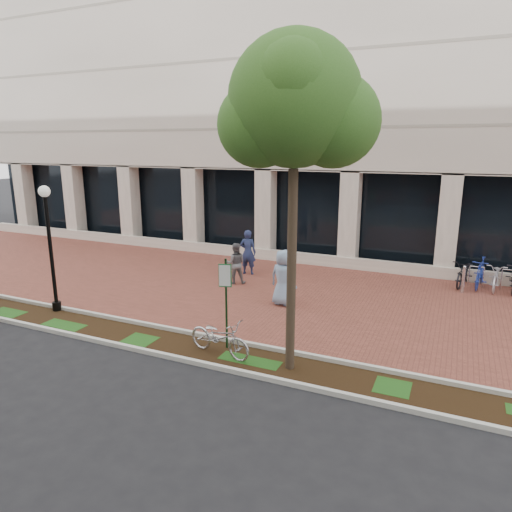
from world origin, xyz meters
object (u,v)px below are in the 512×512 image
at_px(locked_bicycle, 220,337).
at_px(lamppost, 50,242).
at_px(street_tree, 297,110).
at_px(bollard, 463,279).
at_px(pedestrian_mid, 235,263).
at_px(parking_sign, 226,292).
at_px(bike_rack_cluster, 497,275).
at_px(pedestrian_left, 248,252).
at_px(pedestrian_right, 283,278).

bearing_deg(locked_bicycle, lamppost, 94.94).
bearing_deg(locked_bicycle, street_tree, -76.21).
bearing_deg(street_tree, bollard, 64.91).
relative_size(locked_bicycle, pedestrian_mid, 1.17).
relative_size(parking_sign, locked_bicycle, 1.31).
xyz_separation_m(street_tree, bike_rack_cluster, (4.90, 9.02, -5.49)).
xyz_separation_m(parking_sign, pedestrian_mid, (-2.42, 5.35, -0.76)).
bearing_deg(parking_sign, lamppost, 161.73).
bearing_deg(lamppost, pedestrian_left, 59.08).
height_order(pedestrian_mid, bike_rack_cluster, pedestrian_mid).
relative_size(pedestrian_left, bollard, 1.82).
bearing_deg(pedestrian_mid, bike_rack_cluster, 174.30).
bearing_deg(street_tree, locked_bicycle, -177.17).
height_order(parking_sign, street_tree, street_tree).
bearing_deg(street_tree, bike_rack_cluster, 61.49).
height_order(parking_sign, bike_rack_cluster, parking_sign).
relative_size(locked_bicycle, bollard, 1.82).
xyz_separation_m(lamppost, pedestrian_right, (6.58, 3.56, -1.35)).
bearing_deg(pedestrian_right, bike_rack_cluster, -135.50).
xyz_separation_m(street_tree, bollard, (3.76, 8.03, -5.50)).
relative_size(lamppost, pedestrian_left, 2.16).
distance_m(parking_sign, bollard, 9.65).
xyz_separation_m(lamppost, pedestrian_left, (3.89, 6.50, -1.37)).
relative_size(pedestrian_mid, pedestrian_right, 0.84).
bearing_deg(bollard, parking_sign, -126.68).
xyz_separation_m(pedestrian_right, bollard, (5.57, 3.88, -0.43)).
bearing_deg(pedestrian_right, parking_sign, 96.21).
relative_size(parking_sign, lamppost, 0.61).
bearing_deg(pedestrian_right, pedestrian_mid, -22.52).
bearing_deg(bike_rack_cluster, locked_bicycle, -119.78).
height_order(parking_sign, pedestrian_mid, parking_sign).
bearing_deg(pedestrian_right, bollard, -136.61).
bearing_deg(pedestrian_left, pedestrian_right, 125.40).
relative_size(parking_sign, bollard, 2.38).
height_order(lamppost, bike_rack_cluster, lamppost).
bearing_deg(lamppost, bike_rack_cluster, 32.40).
distance_m(pedestrian_mid, pedestrian_right, 3.00).
height_order(pedestrian_right, bike_rack_cluster, pedestrian_right).
distance_m(locked_bicycle, pedestrian_right, 4.27).
distance_m(pedestrian_left, bollard, 8.32).
xyz_separation_m(street_tree, pedestrian_left, (-4.50, 7.08, -5.09)).
height_order(parking_sign, bollard, parking_sign).
bearing_deg(locked_bicycle, bollard, -24.11).
relative_size(parking_sign, street_tree, 0.32).
bearing_deg(street_tree, pedestrian_left, 122.42).
bearing_deg(bollard, lamppost, -148.51).
distance_m(street_tree, locked_bicycle, 5.87).
xyz_separation_m(parking_sign, lamppost, (-6.42, 0.25, 0.74)).
height_order(pedestrian_mid, bollard, pedestrian_mid).
height_order(street_tree, pedestrian_mid, street_tree).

